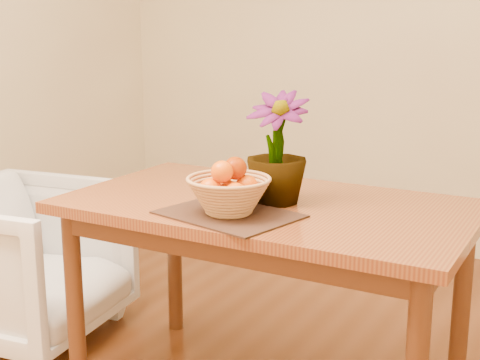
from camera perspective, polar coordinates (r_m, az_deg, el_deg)
The scene contains 7 objects.
wall_back at distance 4.09m, azimuth 15.07°, elevation 12.63°, with size 4.00×0.02×2.70m, color #F9EDBD.
table at distance 2.35m, azimuth 2.34°, elevation -3.89°, with size 1.40×0.80×0.75m.
placemat at distance 2.15m, azimuth -0.96°, elevation -2.94°, with size 0.42×0.31×0.01m, color #341B13.
wicker_basket at distance 2.14m, azimuth -0.96°, elevation -1.44°, with size 0.27×0.27×0.11m.
orange_pile at distance 2.13m, azimuth -0.88°, elevation -0.06°, with size 0.16×0.17×0.13m.
potted_plant at distance 2.27m, azimuth 3.15°, elevation 2.75°, with size 0.21×0.21×0.38m, color #1B4C15.
armchair at distance 3.08m, azimuth -17.89°, elevation -6.04°, with size 0.73×0.68×0.75m, color #836A5A.
Camera 1 is at (1.00, -1.71, 1.34)m, focal length 50.00 mm.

